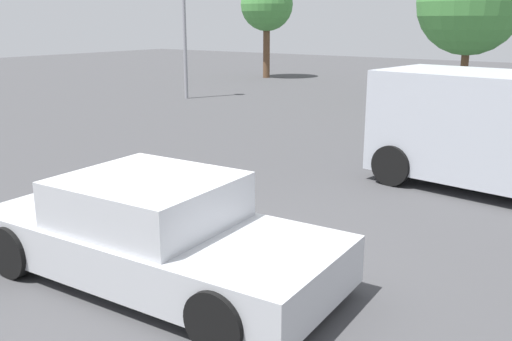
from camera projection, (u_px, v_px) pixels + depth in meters
ground_plane at (172, 271)px, 6.92m from camera, size 80.00×80.00×0.00m
sedan_foreground at (155, 233)px, 6.60m from camera, size 4.52×2.18×1.24m
dog at (156, 186)px, 9.57m from camera, size 0.57×0.38×0.41m
pedestrian at (443, 111)px, 12.95m from camera, size 0.52×0.40×1.61m
tree_back_left at (470, 2)px, 20.32m from camera, size 3.81×3.81×5.53m
tree_back_center at (267, 5)px, 29.30m from camera, size 2.73×2.73×5.15m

